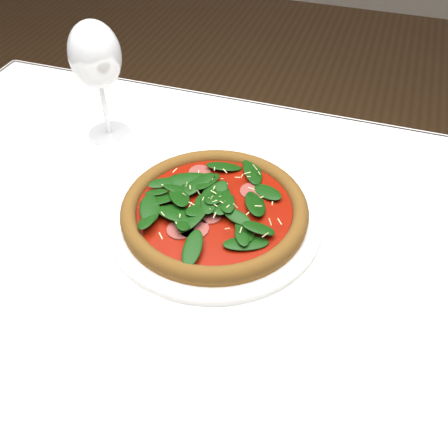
% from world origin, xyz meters
% --- Properties ---
extents(ground, '(6.00, 6.00, 0.00)m').
position_xyz_m(ground, '(0.00, 0.00, 0.00)').
color(ground, brown).
rests_on(ground, ground).
extents(dining_table, '(1.21, 0.81, 0.75)m').
position_xyz_m(dining_table, '(0.00, 0.00, 0.65)').
color(dining_table, silver).
rests_on(dining_table, ground).
extents(plate, '(0.34, 0.34, 0.01)m').
position_xyz_m(plate, '(0.03, 0.04, 0.76)').
color(plate, white).
rests_on(plate, dining_table).
extents(pizza, '(0.37, 0.37, 0.04)m').
position_xyz_m(pizza, '(0.03, 0.04, 0.78)').
color(pizza, olive).
rests_on(pizza, plate).
extents(wine_glass, '(0.09, 0.09, 0.22)m').
position_xyz_m(wine_glass, '(-0.24, 0.20, 0.91)').
color(wine_glass, silver).
rests_on(wine_glass, dining_table).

